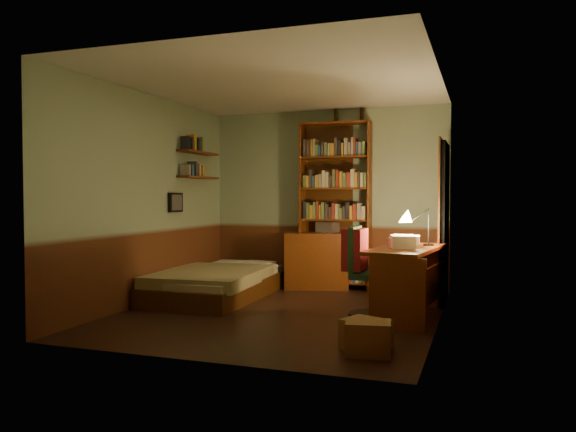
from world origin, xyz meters
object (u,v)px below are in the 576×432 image
(bookshelf, at_px, (335,206))
(office_chair, at_px, (373,279))
(desk_lamp, at_px, (429,221))
(cardboard_box_a, at_px, (368,338))
(desk, at_px, (406,282))
(bed, at_px, (218,273))
(mini_stereo, at_px, (328,227))
(dresser, at_px, (317,260))
(cardboard_box_b, at_px, (366,335))

(bookshelf, bearing_deg, office_chair, -66.61)
(desk_lamp, distance_m, cardboard_box_a, 2.12)
(bookshelf, relative_size, desk, 1.66)
(desk, bearing_deg, cardboard_box_a, -86.60)
(bed, bearing_deg, desk, -10.31)
(desk_lamp, bearing_deg, mini_stereo, 142.24)
(mini_stereo, bearing_deg, office_chair, -43.66)
(bed, height_order, desk_lamp, desk_lamp)
(dresser, height_order, bookshelf, bookshelf)
(desk, height_order, cardboard_box_b, desk)
(bed, xyz_separation_m, cardboard_box_b, (2.36, -1.87, -0.19))
(desk, distance_m, cardboard_box_b, 1.47)
(mini_stereo, distance_m, cardboard_box_b, 3.40)
(bookshelf, relative_size, cardboard_box_a, 6.36)
(cardboard_box_a, xyz_separation_m, cardboard_box_b, (-0.05, 0.15, -0.01))
(bookshelf, height_order, desk, bookshelf)
(cardboard_box_a, distance_m, cardboard_box_b, 0.16)
(bed, height_order, cardboard_box_b, bed)
(cardboard_box_b, bearing_deg, desk, 83.53)
(cardboard_box_a, height_order, cardboard_box_b, cardboard_box_a)
(desk_lamp, relative_size, office_chair, 0.65)
(mini_stereo, distance_m, bookshelf, 0.34)
(desk, xyz_separation_m, cardboard_box_a, (-0.11, -1.59, -0.25))
(dresser, distance_m, office_chair, 2.05)
(bed, distance_m, desk_lamp, 2.83)
(bed, distance_m, cardboard_box_a, 3.15)
(dresser, relative_size, office_chair, 1.06)
(bed, height_order, office_chair, office_chair)
(cardboard_box_a, relative_size, cardboard_box_b, 1.01)
(bookshelf, bearing_deg, mini_stereo, 159.77)
(desk_lamp, bearing_deg, desk, -121.94)
(desk, bearing_deg, dresser, 141.37)
(bookshelf, distance_m, office_chair, 2.14)
(bed, relative_size, cardboard_box_a, 5.75)
(mini_stereo, bearing_deg, desk, -33.31)
(desk, bearing_deg, mini_stereo, 136.52)
(office_chair, bearing_deg, dresser, 125.29)
(cardboard_box_a, bearing_deg, mini_stereo, 110.84)
(mini_stereo, distance_m, office_chair, 2.14)
(mini_stereo, xyz_separation_m, desk, (1.35, -1.66, -0.50))
(dresser, xyz_separation_m, cardboard_box_a, (1.37, -3.13, -0.26))
(desk, relative_size, office_chair, 1.68)
(cardboard_box_a, bearing_deg, bed, 139.95)
(mini_stereo, bearing_deg, desk_lamp, -23.72)
(cardboard_box_b, bearing_deg, cardboard_box_a, -71.18)
(desk_lamp, bearing_deg, cardboard_box_a, -96.08)
(desk, xyz_separation_m, desk_lamp, (0.21, 0.29, 0.67))
(dresser, distance_m, cardboard_box_b, 3.26)
(bookshelf, height_order, cardboard_box_b, bookshelf)
(mini_stereo, relative_size, desk, 0.19)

